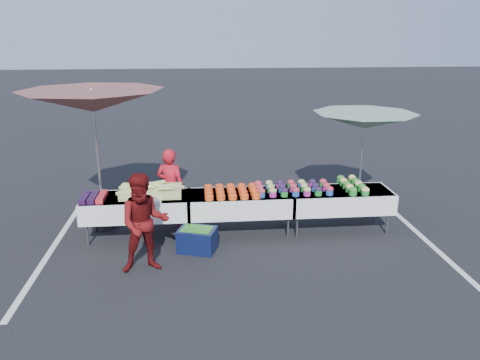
{
  "coord_description": "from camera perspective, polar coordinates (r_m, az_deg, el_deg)",
  "views": [
    {
      "loc": [
        -0.73,
        -7.74,
        3.47
      ],
      "look_at": [
        0.0,
        0.0,
        1.0
      ],
      "focal_mm": 35.0,
      "sensor_mm": 36.0,
      "label": 1
    }
  ],
  "objects": [
    {
      "name": "ground",
      "position": [
        8.52,
        0.0,
        -6.42
      ],
      "size": [
        80.0,
        80.0,
        0.0
      ],
      "primitive_type": "plane",
      "color": "black"
    },
    {
      "name": "stripe_left",
      "position": [
        8.84,
        -21.29,
        -6.78
      ],
      "size": [
        0.1,
        5.0,
        0.0
      ],
      "primitive_type": "cube",
      "color": "silver",
      "rests_on": "ground"
    },
    {
      "name": "stripe_right",
      "position": [
        9.35,
        20.0,
        -5.27
      ],
      "size": [
        0.1,
        5.0,
        0.0
      ],
      "primitive_type": "cube",
      "color": "silver",
      "rests_on": "ground"
    },
    {
      "name": "table_left",
      "position": [
        8.33,
        -12.44,
        -3.09
      ],
      "size": [
        1.86,
        0.81,
        0.75
      ],
      "color": "white",
      "rests_on": "ground"
    },
    {
      "name": "table_center",
      "position": [
        8.3,
        0.0,
        -2.74
      ],
      "size": [
        1.86,
        0.81,
        0.75
      ],
      "color": "white",
      "rests_on": "ground"
    },
    {
      "name": "table_right",
      "position": [
        8.64,
        11.97,
        -2.29
      ],
      "size": [
        1.86,
        0.81,
        0.75
      ],
      "color": "white",
      "rests_on": "ground"
    },
    {
      "name": "berry_punnets",
      "position": [
        8.33,
        -17.43,
        -2.0
      ],
      "size": [
        0.4,
        0.54,
        0.08
      ],
      "color": "black",
      "rests_on": "table_left"
    },
    {
      "name": "corn_pile",
      "position": [
        8.26,
        -10.9,
        -1.29
      ],
      "size": [
        1.16,
        0.57,
        0.26
      ],
      "color": "#B7CE69",
      "rests_on": "table_left"
    },
    {
      "name": "plastic_bags",
      "position": [
        7.95,
        -10.62,
        -2.51
      ],
      "size": [
        0.3,
        0.25,
        0.05
      ],
      "primitive_type": "cube",
      "color": "white",
      "rests_on": "table_left"
    },
    {
      "name": "carrot_bowls",
      "position": [
        8.2,
        -1.04,
        -1.38
      ],
      "size": [
        0.95,
        0.69,
        0.11
      ],
      "color": "#E95819",
      "rests_on": "table_center"
    },
    {
      "name": "potato_cups",
      "position": [
        8.35,
        6.5,
        -0.92
      ],
      "size": [
        1.34,
        0.58,
        0.16
      ],
      "color": "#214A9C",
      "rests_on": "table_right"
    },
    {
      "name": "bean_baskets",
      "position": [
        8.72,
        13.55,
        -0.57
      ],
      "size": [
        0.36,
        0.86,
        0.15
      ],
      "color": "#20822D",
      "rests_on": "table_right"
    },
    {
      "name": "vendor",
      "position": [
        8.75,
        -8.46,
        -0.83
      ],
      "size": [
        0.62,
        0.52,
        1.46
      ],
      "primitive_type": "imported",
      "rotation": [
        0.0,
        0.0,
        2.78
      ],
      "color": "red",
      "rests_on": "ground"
    },
    {
      "name": "customer",
      "position": [
        7.09,
        -11.57,
        -5.19
      ],
      "size": [
        0.82,
        0.68,
        1.53
      ],
      "primitive_type": "imported",
      "rotation": [
        0.0,
        0.0,
        0.14
      ],
      "color": "#5E0E0F",
      "rests_on": "ground"
    },
    {
      "name": "umbrella_left",
      "position": [
        8.53,
        -17.54,
        9.05
      ],
      "size": [
        2.98,
        2.98,
        2.56
      ],
      "rotation": [
        0.0,
        0.0,
        0.21
      ],
      "color": "black",
      "rests_on": "ground"
    },
    {
      "name": "umbrella_right",
      "position": [
        9.26,
        14.93,
        6.91
      ],
      "size": [
        2.61,
        2.61,
        2.03
      ],
      "rotation": [
        0.0,
        0.0,
        0.4
      ],
      "color": "black",
      "rests_on": "ground"
    },
    {
      "name": "storage_bin",
      "position": [
        7.81,
        -5.22,
        -7.19
      ],
      "size": [
        0.71,
        0.6,
        0.39
      ],
      "rotation": [
        0.0,
        0.0,
        -0.32
      ],
      "color": "#0B1237",
      "rests_on": "ground"
    }
  ]
}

